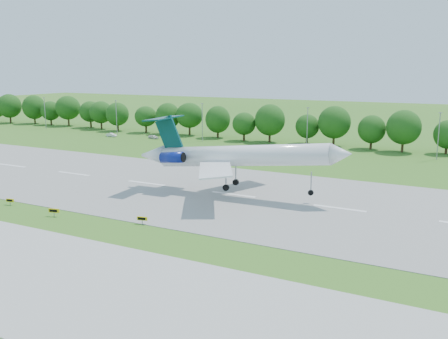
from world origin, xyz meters
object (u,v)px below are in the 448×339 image
at_px(airliner, 232,155).
at_px(service_vehicle_a, 111,135).
at_px(taxi_sign_left, 10,200).
at_px(service_vehicle_b, 153,137).

bearing_deg(airliner, service_vehicle_a, 139.95).
relative_size(taxi_sign_left, service_vehicle_b, 0.42).
distance_m(airliner, service_vehicle_b, 79.50).
distance_m(airliner, service_vehicle_a, 89.86).
bearing_deg(taxi_sign_left, service_vehicle_b, 97.72).
bearing_deg(service_vehicle_a, taxi_sign_left, -151.85).
bearing_deg(service_vehicle_b, taxi_sign_left, -152.95).
xyz_separation_m(airliner, taxi_sign_left, (-30.65, -24.14, -6.74)).
xyz_separation_m(airliner, service_vehicle_a, (-72.94, 52.03, -6.92)).
relative_size(service_vehicle_a, service_vehicle_b, 1.02).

